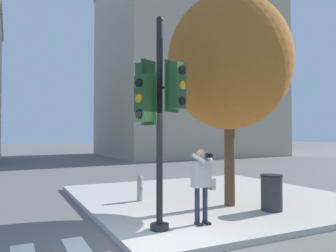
{
  "coord_description": "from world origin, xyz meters",
  "views": [
    {
      "loc": [
        -2.35,
        -5.29,
        2.06
      ],
      "look_at": [
        0.72,
        1.0,
        2.25
      ],
      "focal_mm": 35.0,
      "sensor_mm": 36.0,
      "label": 1
    }
  ],
  "objects_px": {
    "traffic_signal_pole": "(156,103)",
    "trash_bin": "(272,193)",
    "person_photographer": "(202,179)",
    "street_tree": "(229,63)",
    "fire_hydrant": "(140,188)"
  },
  "relations": [
    {
      "from": "traffic_signal_pole",
      "to": "trash_bin",
      "type": "distance_m",
      "value": 3.96
    },
    {
      "from": "person_photographer",
      "to": "trash_bin",
      "type": "relative_size",
      "value": 1.78
    },
    {
      "from": "street_tree",
      "to": "fire_hydrant",
      "type": "distance_m",
      "value": 4.39
    },
    {
      "from": "person_photographer",
      "to": "trash_bin",
      "type": "bearing_deg",
      "value": 7.09
    },
    {
      "from": "traffic_signal_pole",
      "to": "person_photographer",
      "type": "height_order",
      "value": "traffic_signal_pole"
    },
    {
      "from": "fire_hydrant",
      "to": "trash_bin",
      "type": "distance_m",
      "value": 3.67
    },
    {
      "from": "trash_bin",
      "to": "fire_hydrant",
      "type": "bearing_deg",
      "value": 134.27
    },
    {
      "from": "street_tree",
      "to": "trash_bin",
      "type": "relative_size",
      "value": 6.39
    },
    {
      "from": "street_tree",
      "to": "trash_bin",
      "type": "distance_m",
      "value": 3.64
    },
    {
      "from": "traffic_signal_pole",
      "to": "street_tree",
      "type": "distance_m",
      "value": 3.34
    },
    {
      "from": "traffic_signal_pole",
      "to": "street_tree",
      "type": "bearing_deg",
      "value": 24.79
    },
    {
      "from": "traffic_signal_pole",
      "to": "fire_hydrant",
      "type": "bearing_deg",
      "value": 74.99
    },
    {
      "from": "trash_bin",
      "to": "person_photographer",
      "type": "bearing_deg",
      "value": -172.91
    },
    {
      "from": "traffic_signal_pole",
      "to": "trash_bin",
      "type": "xyz_separation_m",
      "value": [
        3.35,
        0.31,
        -2.1
      ]
    },
    {
      "from": "trash_bin",
      "to": "street_tree",
      "type": "bearing_deg",
      "value": 120.85
    }
  ]
}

